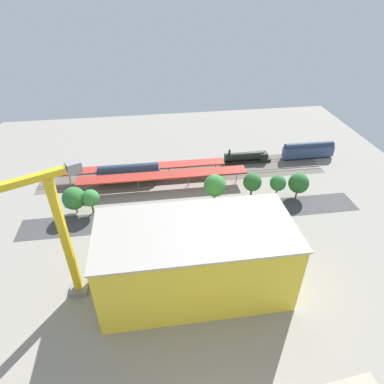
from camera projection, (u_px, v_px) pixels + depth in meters
ground_plane at (193, 210)px, 94.43m from camera, size 150.86×150.86×0.00m
rail_bed at (184, 172)px, 111.92m from camera, size 94.35×15.38×0.01m
street_asphalt at (195, 215)px, 92.35m from camera, size 94.33×9.42×0.01m
track_rails at (184, 171)px, 111.82m from camera, size 94.29×8.94×0.12m
platform_canopy_near at (163, 175)px, 101.49m from camera, size 52.19×4.85×4.66m
platform_canopy_far at (144, 167)px, 106.91m from camera, size 52.67×4.41×4.13m
locomotive at (248, 157)px, 116.39m from camera, size 16.53×3.08×5.27m
passenger_coach at (308, 150)px, 118.25m from camera, size 18.45×2.93×6.07m
freight_coach_far at (129, 173)px, 105.14m from camera, size 19.74×3.17×6.12m
parked_car_0 at (259, 216)px, 90.95m from camera, size 4.82×1.93×1.75m
parked_car_1 at (227, 218)px, 89.84m from camera, size 4.39×1.95×1.87m
parked_car_2 at (200, 220)px, 89.33m from camera, size 4.60×2.03×1.65m
parked_car_3 at (171, 223)px, 88.31m from camera, size 4.58×1.87×1.56m
construction_building at (195, 260)px, 67.14m from camera, size 38.14×17.87×16.20m
construction_roof_slab at (195, 229)px, 62.45m from camera, size 38.74×18.47×0.40m
tower_crane at (50, 231)px, 59.77m from camera, size 23.85×12.33×30.11m
box_truck_0 at (118, 244)px, 80.43m from camera, size 8.59×2.77×3.13m
box_truck_1 at (209, 231)px, 84.37m from camera, size 9.10×3.20×3.41m
box_truck_2 at (229, 229)px, 84.87m from camera, size 8.28×2.66×3.50m
street_tree_0 at (278, 183)px, 96.25m from camera, size 4.70×4.70×7.64m
street_tree_1 at (215, 186)px, 93.83m from camera, size 6.39×6.39×9.19m
street_tree_2 at (91, 198)px, 90.39m from camera, size 4.76×4.76×7.47m
street_tree_3 at (252, 182)px, 95.75m from camera, size 5.35×5.35×8.45m
street_tree_4 at (74, 198)px, 90.59m from camera, size 6.37×6.37×8.08m
street_tree_5 at (299, 183)px, 97.00m from camera, size 5.99×5.99×7.86m
traffic_light at (147, 217)px, 84.67m from camera, size 0.50×0.36×6.72m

